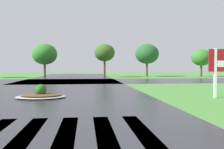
{
  "coord_description": "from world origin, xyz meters",
  "views": [
    {
      "loc": [
        1.8,
        -2.43,
        1.57
      ],
      "look_at": [
        3.41,
        12.6,
        1.07
      ],
      "focal_mm": 39.64,
      "sensor_mm": 36.0,
      "label": 1
    }
  ],
  "objects": [
    {
      "name": "asphalt_cross_road",
      "position": [
        0.0,
        23.89,
        0.0
      ],
      "size": [
        90.0,
        9.41,
        0.01
      ],
      "primitive_type": "cube",
      "color": "#2B2B30",
      "rests_on": "ground"
    },
    {
      "name": "crosswalk_stripes",
      "position": [
        0.0,
        3.53,
        0.0
      ],
      "size": [
        6.75,
        3.29,
        0.01
      ],
      "color": "white",
      "rests_on": "ground"
    },
    {
      "name": "background_treeline",
      "position": [
        0.99,
        33.42,
        3.28
      ],
      "size": [
        41.9,
        5.26,
        4.99
      ],
      "color": "#4C3823",
      "rests_on": "ground"
    },
    {
      "name": "median_island",
      "position": [
        -0.42,
        10.15,
        0.14
      ],
      "size": [
        2.45,
        1.97,
        0.68
      ],
      "color": "#9E9B93",
      "rests_on": "ground"
    },
    {
      "name": "asphalt_roadway",
      "position": [
        0.0,
        10.0,
        0.0
      ],
      "size": [
        10.46,
        80.0,
        0.01
      ],
      "primitive_type": "cube",
      "color": "#2B2B30",
      "rests_on": "ground"
    }
  ]
}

